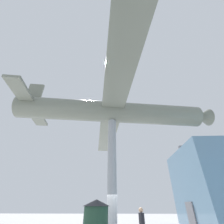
# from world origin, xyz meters

# --- Properties ---
(support_pylon_central) EXTENTS (0.58, 0.58, 7.37)m
(support_pylon_central) POSITION_xyz_m (0.00, 0.00, 3.69)
(support_pylon_central) COLOR #999EA3
(support_pylon_central) RESTS_ON ground_plane
(suspended_airplane) EXTENTS (19.39, 15.45, 3.05)m
(suspended_airplane) POSITION_xyz_m (-0.02, 0.14, 8.19)
(suspended_airplane) COLOR slate
(suspended_airplane) RESTS_ON support_pylon_central
(visitor_person) EXTENTS (0.44, 0.31, 1.86)m
(visitor_person) POSITION_xyz_m (-1.26, 1.75, 1.09)
(visitor_person) COLOR #4C4238
(visitor_person) RESTS_ON ground_plane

